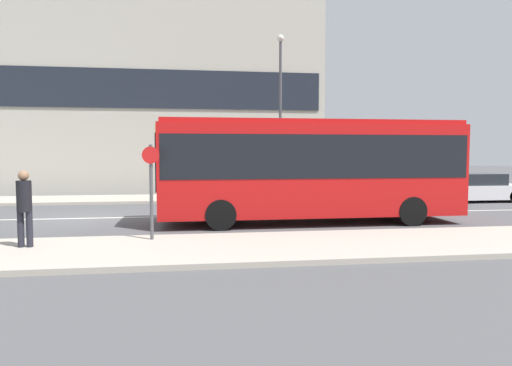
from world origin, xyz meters
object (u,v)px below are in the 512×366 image
object	(u,v)px
bus_stop_sign	(151,184)
street_lamp	(280,101)
city_bus	(310,165)
pedestrian_near_stop	(24,203)
parked_car_0	(373,189)
parked_car_1	(477,188)

from	to	relation	value
bus_stop_sign	street_lamp	xyz separation A→B (m)	(5.53, 10.76, 3.42)
city_bus	pedestrian_near_stop	distance (m)	8.78
parked_car_0	street_lamp	size ratio (longest dim) A/B	0.58
city_bus	parked_car_0	xyz separation A→B (m)	(4.55, 5.47, -1.33)
bus_stop_sign	street_lamp	distance (m)	12.57
parked_car_1	street_lamp	world-z (taller)	street_lamp
city_bus	bus_stop_sign	xyz separation A→B (m)	(-5.03, -3.07, -0.40)
city_bus	bus_stop_sign	size ratio (longest dim) A/B	4.10
parked_car_1	pedestrian_near_stop	xyz separation A→B (m)	(-17.80, -8.97, 0.54)
parked_car_0	parked_car_1	xyz separation A→B (m)	(5.29, -0.13, -0.01)
street_lamp	parked_car_0	bearing A→B (deg)	-28.71
parked_car_1	bus_stop_sign	bearing A→B (deg)	-150.51
city_bus	parked_car_0	distance (m)	7.24
parked_car_1	street_lamp	bearing A→B (deg)	165.91
parked_car_1	street_lamp	size ratio (longest dim) A/B	0.55
parked_car_0	pedestrian_near_stop	xyz separation A→B (m)	(-12.50, -9.09, 0.53)
street_lamp	bus_stop_sign	bearing A→B (deg)	-117.22
parked_car_0	parked_car_1	distance (m)	5.29
city_bus	parked_car_1	distance (m)	11.28
pedestrian_near_stop	bus_stop_sign	world-z (taller)	bus_stop_sign
pedestrian_near_stop	bus_stop_sign	distance (m)	3.00
parked_car_0	pedestrian_near_stop	size ratio (longest dim) A/B	2.55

